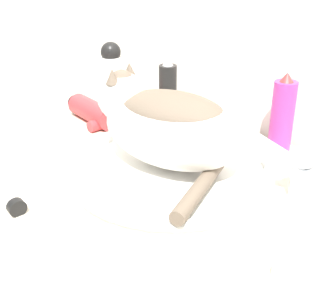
% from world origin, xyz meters
% --- Properties ---
extents(sink_basin, '(0.42, 0.42, 0.06)m').
position_xyz_m(sink_basin, '(0.03, 0.27, 0.89)').
color(sink_basin, white).
rests_on(sink_basin, vanity_counter).
extents(cat, '(0.33, 0.27, 0.19)m').
position_xyz_m(cat, '(0.02, 0.27, 1.00)').
color(cat, silver).
rests_on(cat, sink_basin).
extents(faucet, '(0.14, 0.08, 0.15)m').
position_xyz_m(faucet, '(0.26, 0.37, 0.93)').
color(faucet, silver).
rests_on(faucet, vanity_counter).
extents(hairspray_can_black, '(0.05, 0.05, 0.19)m').
position_xyz_m(hairspray_can_black, '(-0.17, 0.57, 0.94)').
color(hairspray_can_black, black).
rests_on(hairspray_can_black, vanity_counter).
extents(spray_bottle_trigger, '(0.06, 0.06, 0.20)m').
position_xyz_m(spray_bottle_trigger, '(0.16, 0.57, 0.95)').
color(spray_bottle_trigger, '#B2338C').
rests_on(spray_bottle_trigger, vanity_counter).
extents(lotion_bottle_white, '(0.07, 0.07, 0.21)m').
position_xyz_m(lotion_bottle_white, '(-0.38, 0.57, 0.96)').
color(lotion_bottle_white, white).
rests_on(lotion_bottle_white, vanity_counter).
extents(deodorant_stick, '(0.05, 0.05, 0.14)m').
position_xyz_m(deodorant_stick, '(0.04, 0.57, 0.93)').
color(deodorant_stick, silver).
rests_on(deodorant_stick, vanity_counter).
extents(cream_tube, '(0.14, 0.07, 0.03)m').
position_xyz_m(cream_tube, '(-0.22, 0.04, 0.87)').
color(cream_tube, silver).
rests_on(cream_tube, vanity_counter).
extents(hair_dryer, '(0.20, 0.12, 0.06)m').
position_xyz_m(hair_dryer, '(-0.35, 0.45, 0.89)').
color(hair_dryer, '#C63338').
rests_on(hair_dryer, vanity_counter).
extents(soap_bar, '(0.07, 0.05, 0.02)m').
position_xyz_m(soap_bar, '(0.34, 0.16, 0.87)').
color(soap_bar, silver).
rests_on(soap_bar, vanity_counter).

